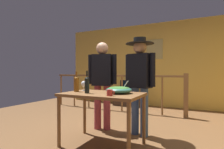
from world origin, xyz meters
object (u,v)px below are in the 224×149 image
(stair_railing, at_px, (130,87))
(flat_screen_tv, at_px, (128,85))
(wine_glass, at_px, (84,84))
(framed_picture, at_px, (155,49))
(person_standing_left, at_px, (102,78))
(serving_table, at_px, (102,99))
(tv_console, at_px, (128,99))
(person_standing_right, at_px, (140,77))
(mug_red, at_px, (110,93))
(wine_bottle_dark, at_px, (87,84))
(wine_bottle_amber, at_px, (76,83))
(salad_bowl, at_px, (119,90))

(stair_railing, relative_size, flat_screen_tv, 7.95)
(wine_glass, bearing_deg, framed_picture, 82.14)
(wine_glass, xyz_separation_m, person_standing_left, (0.06, 0.52, 0.08))
(stair_railing, xyz_separation_m, serving_table, (0.39, -2.23, 0.02))
(stair_railing, height_order, tv_console, stair_railing)
(flat_screen_tv, height_order, person_standing_right, person_standing_right)
(serving_table, xyz_separation_m, person_standing_right, (0.36, 0.65, 0.31))
(serving_table, height_order, mug_red, mug_red)
(stair_railing, relative_size, wine_bottle_dark, 11.98)
(flat_screen_tv, relative_size, wine_bottle_amber, 1.57)
(wine_bottle_dark, bearing_deg, wine_glass, 133.54)
(wine_bottle_amber, bearing_deg, stair_railing, 88.39)
(tv_console, height_order, wine_glass, wine_glass)
(mug_red, height_order, person_standing_right, person_standing_right)
(stair_railing, xyz_separation_m, mug_red, (0.63, -2.45, 0.15))
(salad_bowl, bearing_deg, person_standing_left, 136.20)
(tv_console, xyz_separation_m, person_standing_left, (0.39, -2.37, 0.74))
(flat_screen_tv, xyz_separation_m, serving_table, (0.76, -2.99, 0.02))
(flat_screen_tv, height_order, wine_glass, wine_glass)
(salad_bowl, bearing_deg, wine_bottle_dark, -155.76)
(tv_console, bearing_deg, mug_red, -72.97)
(framed_picture, relative_size, person_standing_right, 0.37)
(wine_bottle_dark, xyz_separation_m, person_standing_left, (-0.17, 0.76, 0.06))
(framed_picture, xyz_separation_m, stair_railing, (-0.41, -1.08, -1.12))
(salad_bowl, relative_size, wine_bottle_amber, 1.20)
(wine_glass, relative_size, mug_red, 1.42)
(wine_bottle_dark, height_order, person_standing_left, person_standing_left)
(wine_bottle_amber, bearing_deg, wine_glass, 75.79)
(flat_screen_tv, relative_size, serving_table, 0.43)
(wine_glass, height_order, person_standing_left, person_standing_left)
(serving_table, distance_m, wine_bottle_dark, 0.31)
(serving_table, relative_size, wine_bottle_dark, 3.52)
(framed_picture, distance_m, wine_bottle_dark, 3.54)
(salad_bowl, distance_m, wine_bottle_dark, 0.47)
(wine_glass, height_order, wine_bottle_amber, wine_bottle_amber)
(tv_console, relative_size, wine_glass, 5.59)
(serving_table, bearing_deg, wine_bottle_dark, -149.57)
(person_standing_right, bearing_deg, salad_bowl, 91.73)
(salad_bowl, distance_m, person_standing_right, 0.61)
(serving_table, height_order, wine_bottle_amber, wine_bottle_amber)
(tv_console, xyz_separation_m, person_standing_right, (1.12, -2.37, 0.77))
(stair_railing, bearing_deg, mug_red, -75.66)
(tv_console, xyz_separation_m, wine_bottle_dark, (0.57, -3.13, 0.68))
(serving_table, height_order, person_standing_left, person_standing_left)
(stair_railing, xyz_separation_m, wine_bottle_amber, (-0.06, -2.24, 0.24))
(wine_bottle_amber, height_order, person_standing_left, person_standing_left)
(mug_red, distance_m, person_standing_right, 0.89)
(serving_table, distance_m, mug_red, 0.34)
(serving_table, relative_size, salad_bowl, 3.06)
(framed_picture, relative_size, person_standing_left, 0.38)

